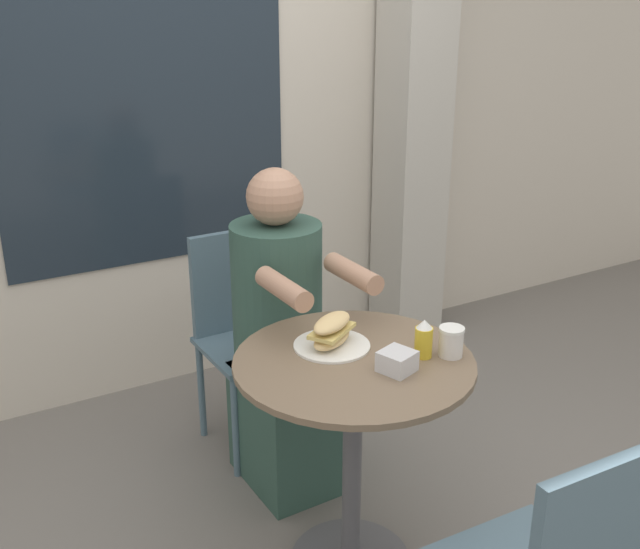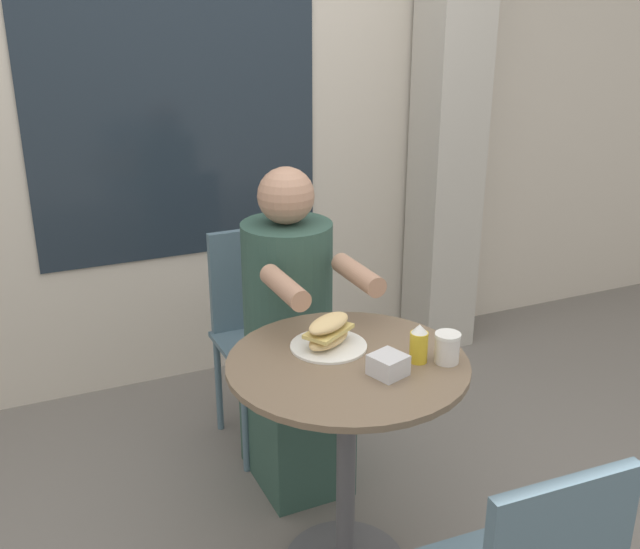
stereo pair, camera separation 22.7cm
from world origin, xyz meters
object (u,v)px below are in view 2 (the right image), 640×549
Objects in this scene: diner_chair at (260,317)px; seated_diner at (292,351)px; sandwich_on_plate at (329,335)px; condiment_bottle at (419,344)px; cafe_table at (347,420)px; drink_cup at (447,348)px.

seated_diner reaches higher than diner_chair.
sandwich_on_plate is 1.97× the size of condiment_bottle.
diner_chair reaches higher than sandwich_on_plate.
seated_diner is 0.51m from sandwich_on_plate.
sandwich_on_plate is (-0.01, 0.10, 0.24)m from cafe_table.
drink_cup is at bearing -39.50° from sandwich_on_plate.
sandwich_on_plate is at bearing 136.48° from condiment_bottle.
drink_cup is at bearing 107.50° from seated_diner.
cafe_table is at bearing 154.82° from drink_cup.
condiment_bottle is (0.19, -0.09, 0.26)m from cafe_table.
cafe_table is 6.31× the size of condiment_bottle.
drink_cup is at bearing -25.93° from condiment_bottle.
condiment_bottle is at bearing -43.52° from sandwich_on_plate.
condiment_bottle is (-0.07, 0.04, 0.01)m from drink_cup.
condiment_bottle is at bearing 154.07° from drink_cup.
seated_diner is 0.74m from drink_cup.
condiment_bottle is at bearing -24.88° from cafe_table.
condiment_bottle is (0.20, -0.19, 0.02)m from sandwich_on_plate.
diner_chair is 1.06m from drink_cup.
seated_diner reaches higher than drink_cup.
seated_diner is at bearing 89.21° from diner_chair.
drink_cup is 0.76× the size of condiment_bottle.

